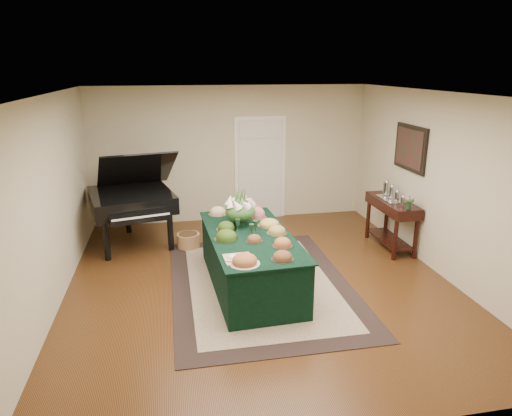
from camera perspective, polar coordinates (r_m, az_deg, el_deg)
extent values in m
plane|color=black|center=(6.82, 0.48, -9.20)|extent=(6.00, 6.00, 0.00)
cube|color=black|center=(6.75, 0.58, -9.45)|extent=(2.55, 3.57, 0.01)
cube|color=#C9B597|center=(6.75, 0.58, -9.40)|extent=(2.04, 3.06, 0.01)
cube|color=white|center=(9.36, 0.51, 5.00)|extent=(1.05, 0.04, 2.10)
cube|color=silver|center=(9.35, 0.54, 4.67)|extent=(0.90, 0.06, 2.00)
cube|color=black|center=(6.56, -0.73, -6.61)|extent=(1.18, 2.37, 0.77)
cube|color=black|center=(6.41, -0.75, -3.41)|extent=(1.24, 2.44, 0.02)
cylinder|color=silver|center=(6.14, -0.21, -4.20)|extent=(0.23, 0.23, 0.01)
ellipsoid|color=brown|center=(6.12, -0.21, -3.85)|extent=(0.19, 0.19, 0.07)
cylinder|color=silver|center=(7.26, -2.23, -0.77)|extent=(0.30, 0.30, 0.01)
ellipsoid|color=gold|center=(7.25, -2.23, -0.45)|extent=(0.25, 0.25, 0.07)
cylinder|color=silver|center=(6.58, -3.75, -2.71)|extent=(0.29, 0.29, 0.01)
ellipsoid|color=#335315|center=(6.57, -3.76, -2.30)|extent=(0.24, 0.24, 0.09)
cylinder|color=silver|center=(7.27, -4.78, -0.79)|extent=(0.31, 0.31, 0.01)
ellipsoid|color=#DFBE8B|center=(7.25, -4.79, -0.41)|extent=(0.25, 0.25, 0.09)
cylinder|color=silver|center=(5.60, 3.34, -6.41)|extent=(0.29, 0.29, 0.01)
ellipsoid|color=brown|center=(5.58, 3.34, -5.99)|extent=(0.23, 0.23, 0.08)
cylinder|color=silver|center=(7.42, -0.21, -0.35)|extent=(0.28, 0.28, 0.01)
ellipsoid|color=#AE6032|center=(7.41, -0.21, -0.05)|extent=(0.23, 0.23, 0.07)
cylinder|color=silver|center=(7.08, 0.21, -1.22)|extent=(0.28, 0.28, 0.01)
ellipsoid|color=#DC6E76|center=(7.06, 0.21, -0.70)|extent=(0.23, 0.23, 0.12)
cylinder|color=#BAC4BA|center=(5.47, -1.43, -6.98)|extent=(0.37, 0.37, 0.01)
ellipsoid|color=#AE6032|center=(5.45, -1.43, -6.49)|extent=(0.30, 0.30, 0.09)
cylinder|color=silver|center=(6.43, 2.64, -3.20)|extent=(0.30, 0.30, 0.01)
ellipsoid|color=#AA8D44|center=(6.41, 2.65, -2.80)|extent=(0.24, 0.24, 0.08)
cylinder|color=silver|center=(6.22, -3.73, -3.94)|extent=(0.34, 0.34, 0.01)
ellipsoid|color=#335315|center=(6.20, -3.74, -3.46)|extent=(0.28, 0.28, 0.10)
cylinder|color=silver|center=(5.99, 3.33, -4.78)|extent=(0.27, 0.27, 0.01)
ellipsoid|color=#AE6032|center=(5.97, 3.34, -4.35)|extent=(0.22, 0.22, 0.09)
cylinder|color=silver|center=(6.74, 1.66, -2.20)|extent=(0.35, 0.35, 0.01)
ellipsoid|color=gold|center=(6.73, 1.67, -1.86)|extent=(0.29, 0.29, 0.07)
cube|color=tan|center=(5.59, -2.25, -6.38)|extent=(0.35, 0.35, 0.02)
ellipsoid|color=#F2E8CC|center=(5.60, -2.94, -5.82)|extent=(0.14, 0.14, 0.08)
ellipsoid|color=#F2E8CC|center=(5.65, -1.58, -5.66)|extent=(0.12, 0.12, 0.07)
cube|color=orange|center=(5.52, -1.57, -6.32)|extent=(0.11, 0.10, 0.05)
cylinder|color=#13311C|center=(6.75, -1.97, -1.44)|extent=(0.17, 0.17, 0.17)
ellipsoid|color=#305923|center=(6.71, -1.98, -0.42)|extent=(0.44, 0.44, 0.29)
cylinder|color=black|center=(7.80, -18.19, -3.92)|extent=(0.10, 0.10, 0.67)
cylinder|color=black|center=(7.95, -10.65, -2.93)|extent=(0.10, 0.10, 0.67)
cylinder|color=black|center=(8.98, -15.73, -0.92)|extent=(0.10, 0.10, 0.67)
cube|color=black|center=(8.25, -15.33, 1.00)|extent=(1.63, 1.70, 0.29)
cube|color=black|center=(7.51, -14.27, -1.27)|extent=(0.98, 0.43, 0.10)
cube|color=black|center=(8.30, -14.75, 4.66)|extent=(1.49, 1.31, 0.74)
cylinder|color=#9D6C3F|center=(8.09, -8.44, -4.05)|extent=(0.40, 0.40, 0.25)
cylinder|color=black|center=(7.75, 17.00, -3.89)|extent=(0.07, 0.07, 0.68)
cylinder|color=black|center=(7.92, 19.31, -3.66)|extent=(0.07, 0.07, 0.68)
cylinder|color=black|center=(8.63, 13.83, -1.46)|extent=(0.07, 0.07, 0.68)
cylinder|color=black|center=(8.78, 15.97, -1.30)|extent=(0.07, 0.07, 0.68)
cube|color=black|center=(8.13, 16.71, 0.35)|extent=(0.45, 1.24, 0.18)
cube|color=black|center=(8.33, 16.34, -3.76)|extent=(0.38, 1.09, 0.03)
cube|color=silver|center=(8.15, 16.60, 1.12)|extent=(0.34, 0.58, 0.02)
cylinder|color=#13311C|center=(7.66, 18.54, 0.30)|extent=(0.08, 0.08, 0.11)
ellipsoid|color=#CF8699|center=(7.63, 18.61, 1.05)|extent=(0.17, 0.17, 0.11)
cube|color=black|center=(8.03, 18.74, 7.12)|extent=(0.04, 0.95, 0.75)
cube|color=#50151B|center=(8.01, 18.59, 7.12)|extent=(0.01, 0.82, 0.62)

